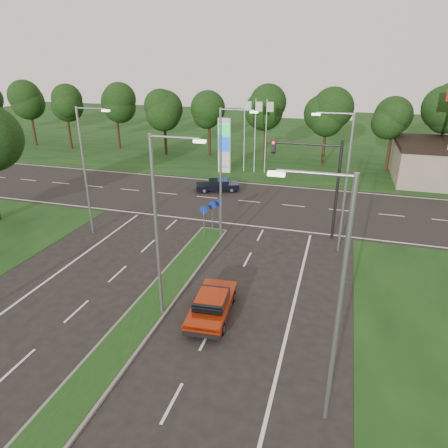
# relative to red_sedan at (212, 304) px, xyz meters

# --- Properties ---
(ground) EXTENTS (160.00, 160.00, 0.00)m
(ground) POSITION_rel_red_sedan_xyz_m (-3.19, -6.68, -0.64)
(ground) COLOR black
(ground) RESTS_ON ground
(verge_far) EXTENTS (160.00, 50.00, 0.02)m
(verge_far) POSITION_rel_red_sedan_xyz_m (-3.19, 48.32, -0.64)
(verge_far) COLOR #123311
(verge_far) RESTS_ON ground
(cross_road) EXTENTS (160.00, 12.00, 0.02)m
(cross_road) POSITION_rel_red_sedan_xyz_m (-3.19, 17.32, -0.64)
(cross_road) COLOR black
(cross_road) RESTS_ON ground
(median_kerb) EXTENTS (2.00, 26.00, 0.12)m
(median_kerb) POSITION_rel_red_sedan_xyz_m (-3.19, -2.68, -0.58)
(median_kerb) COLOR slate
(median_kerb) RESTS_ON ground
(streetlight_median_near) EXTENTS (2.53, 0.22, 9.00)m
(streetlight_median_near) POSITION_rel_red_sedan_xyz_m (-2.19, -0.68, 4.44)
(streetlight_median_near) COLOR gray
(streetlight_median_near) RESTS_ON ground
(streetlight_median_far) EXTENTS (2.53, 0.22, 9.00)m
(streetlight_median_far) POSITION_rel_red_sedan_xyz_m (-2.19, 9.32, 4.44)
(streetlight_median_far) COLOR gray
(streetlight_median_far) RESTS_ON ground
(streetlight_left_far) EXTENTS (2.53, 0.22, 9.00)m
(streetlight_left_far) POSITION_rel_red_sedan_xyz_m (-11.49, 7.32, 4.44)
(streetlight_left_far) COLOR gray
(streetlight_left_far) RESTS_ON ground
(streetlight_right_far) EXTENTS (2.53, 0.22, 9.00)m
(streetlight_right_far) POSITION_rel_red_sedan_xyz_m (5.61, 9.32, 4.44)
(streetlight_right_far) COLOR gray
(streetlight_right_far) RESTS_ON ground
(streetlight_right_near) EXTENTS (2.53, 0.22, 9.00)m
(streetlight_right_near) POSITION_rel_red_sedan_xyz_m (5.61, -4.68, 4.44)
(streetlight_right_near) COLOR gray
(streetlight_right_near) RESTS_ON ground
(traffic_signal) EXTENTS (5.10, 0.42, 7.00)m
(traffic_signal) POSITION_rel_red_sedan_xyz_m (3.99, 11.31, 4.01)
(traffic_signal) COLOR black
(traffic_signal) RESTS_ON ground
(median_signs) EXTENTS (1.16, 1.76, 2.38)m
(median_signs) POSITION_rel_red_sedan_xyz_m (-3.19, 9.72, 1.07)
(median_signs) COLOR gray
(median_signs) RESTS_ON ground
(gas_pylon) EXTENTS (5.80, 1.26, 8.00)m
(gas_pylon) POSITION_rel_red_sedan_xyz_m (-6.98, 26.36, 2.56)
(gas_pylon) COLOR silver
(gas_pylon) RESTS_ON ground
(treeline_far) EXTENTS (6.00, 6.00, 9.90)m
(treeline_far) POSITION_rel_red_sedan_xyz_m (-3.09, 33.25, 6.19)
(treeline_far) COLOR black
(treeline_far) RESTS_ON ground
(red_sedan) EXTENTS (2.14, 4.47, 1.19)m
(red_sedan) POSITION_rel_red_sedan_xyz_m (0.00, 0.00, 0.00)
(red_sedan) COLOR maroon
(red_sedan) RESTS_ON ground
(navy_sedan) EXTENTS (4.40, 3.02, 1.12)m
(navy_sedan) POSITION_rel_red_sedan_xyz_m (-5.84, 19.52, -0.04)
(navy_sedan) COLOR black
(navy_sedan) RESTS_ON ground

